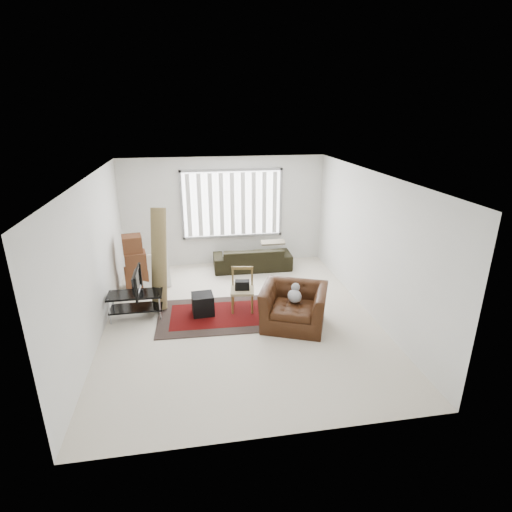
{
  "coord_description": "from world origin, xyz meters",
  "views": [
    {
      "loc": [
        -0.83,
        -6.71,
        3.75
      ],
      "look_at": [
        0.39,
        0.52,
        1.05
      ],
      "focal_mm": 28.0,
      "sensor_mm": 36.0,
      "label": 1
    }
  ],
  "objects": [
    {
      "name": "room",
      "position": [
        0.03,
        0.51,
        1.76
      ],
      "size": [
        6.0,
        6.02,
        2.71
      ],
      "color": "beige",
      "rests_on": "ground"
    },
    {
      "name": "persian_rug",
      "position": [
        -0.43,
        0.16,
        0.01
      ],
      "size": [
        2.32,
        1.59,
        0.02
      ],
      "color": "black",
      "rests_on": "ground"
    },
    {
      "name": "tv_stand",
      "position": [
        -1.95,
        0.35,
        0.36
      ],
      "size": [
        1.01,
        0.45,
        0.5
      ],
      "color": "black",
      "rests_on": "ground"
    },
    {
      "name": "tv",
      "position": [
        -1.95,
        0.35,
        0.74
      ],
      "size": [
        0.11,
        0.82,
        0.47
      ],
      "primitive_type": "imported",
      "rotation": [
        0.0,
        0.0,
        1.57
      ],
      "color": "black",
      "rests_on": "tv_stand"
    },
    {
      "name": "subwoofer",
      "position": [
        -0.7,
        0.26,
        0.22
      ],
      "size": [
        0.43,
        0.43,
        0.4
      ],
      "primitive_type": "cube",
      "rotation": [
        0.0,
        0.0,
        0.07
      ],
      "color": "black",
      "rests_on": "persian_rug"
    },
    {
      "name": "moving_boxes",
      "position": [
        -2.09,
        1.74,
        0.56
      ],
      "size": [
        0.57,
        0.53,
        1.21
      ],
      "color": "brown",
      "rests_on": "ground"
    },
    {
      "name": "white_flatpack",
      "position": [
        -1.67,
        1.69,
        0.39
      ],
      "size": [
        0.65,
        0.38,
        0.78
      ],
      "primitive_type": "cube",
      "rotation": [
        -0.19,
        0.0,
        0.25
      ],
      "color": "silver",
      "rests_on": "ground"
    },
    {
      "name": "rolled_rug",
      "position": [
        -1.49,
        0.79,
        1.0
      ],
      "size": [
        0.47,
        0.74,
        2.01
      ],
      "primitive_type": "cylinder",
      "rotation": [
        -0.2,
        0.0,
        -0.28
      ],
      "color": "brown",
      "rests_on": "ground"
    },
    {
      "name": "sofa",
      "position": [
        0.62,
        2.45,
        0.37
      ],
      "size": [
        1.92,
        0.86,
        0.73
      ],
      "primitive_type": "imported",
      "rotation": [
        0.0,
        0.0,
        3.13
      ],
      "color": "black",
      "rests_on": "ground"
    },
    {
      "name": "side_chair",
      "position": [
        0.09,
        0.34,
        0.47
      ],
      "size": [
        0.51,
        0.51,
        0.84
      ],
      "rotation": [
        0.0,
        0.0,
        -0.15
      ],
      "color": "#948761",
      "rests_on": "ground"
    },
    {
      "name": "armchair",
      "position": [
        0.93,
        -0.42,
        0.43
      ],
      "size": [
        1.45,
        1.37,
        0.86
      ],
      "rotation": [
        0.0,
        0.0,
        -0.39
      ],
      "color": "#34190A",
      "rests_on": "ground"
    }
  ]
}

